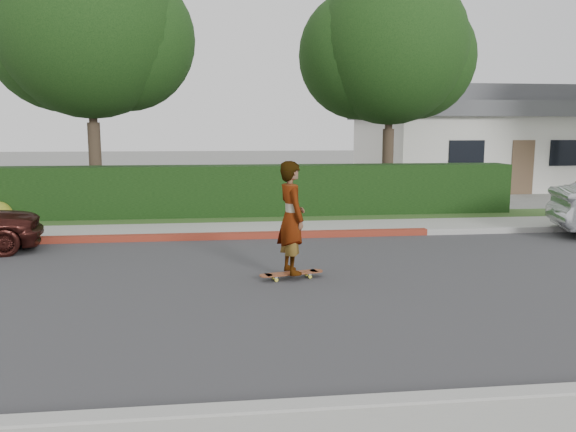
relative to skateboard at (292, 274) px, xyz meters
name	(u,v)px	position (x,y,z in m)	size (l,w,h in m)	color
ground	(457,282)	(2.69, -0.49, -0.10)	(120.00, 120.00, 0.00)	slate
road	(457,282)	(2.69, -0.49, -0.09)	(60.00, 8.00, 0.01)	#2D2D30
curb_far	(385,233)	(2.69, 3.61, -0.02)	(60.00, 0.20, 0.15)	#9E9E99
curb_red_section	(170,237)	(-2.31, 3.61, -0.02)	(12.00, 0.21, 0.15)	maroon
sidewalk_far	(375,227)	(2.69, 4.51, -0.04)	(60.00, 1.60, 0.12)	gray
planting_strip	(359,218)	(2.69, 6.11, -0.05)	(60.00, 1.60, 0.10)	#2D4C1E
hedge	(251,192)	(-0.31, 6.71, 0.65)	(15.00, 1.00, 1.50)	black
tree_left	(90,32)	(-4.83, 8.20, 5.17)	(5.99, 5.21, 8.00)	#33261C
tree_center	(388,53)	(4.17, 8.70, 4.81)	(5.66, 4.84, 7.44)	#33261C
house	(481,139)	(10.69, 15.51, 2.00)	(10.60, 8.60, 4.30)	beige
skateboard	(292,274)	(0.00, 0.00, 0.00)	(1.14, 0.47, 0.10)	gold
skateboarder	(292,218)	(0.00, 0.00, 0.95)	(0.68, 0.45, 1.87)	white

